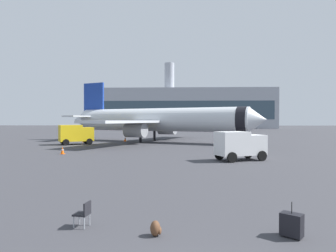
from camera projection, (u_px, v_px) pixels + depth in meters
airplane_at_gate at (157, 120)px, 50.90m from camera, size 34.05×31.26×10.50m
service_truck at (76, 134)px, 45.42m from camera, size 5.25×4.35×2.90m
cargo_van at (240, 144)px, 27.45m from camera, size 4.83×3.69×2.60m
safety_cone_near at (62, 150)px, 32.54m from camera, size 0.44×0.44×0.80m
safety_cone_mid at (84, 140)px, 50.17m from camera, size 0.44×0.44×0.60m
safety_cone_far at (125, 139)px, 52.02m from camera, size 0.44×0.44×0.82m
rolling_suitcase at (292, 225)px, 9.46m from camera, size 0.75×0.71×1.10m
traveller_backpack at (156, 229)px, 9.55m from camera, size 0.36×0.40×0.48m
gate_chair at (84, 212)px, 10.35m from camera, size 0.55×0.55×0.86m
terminal_building at (187, 108)px, 138.76m from camera, size 77.09×18.50×29.57m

